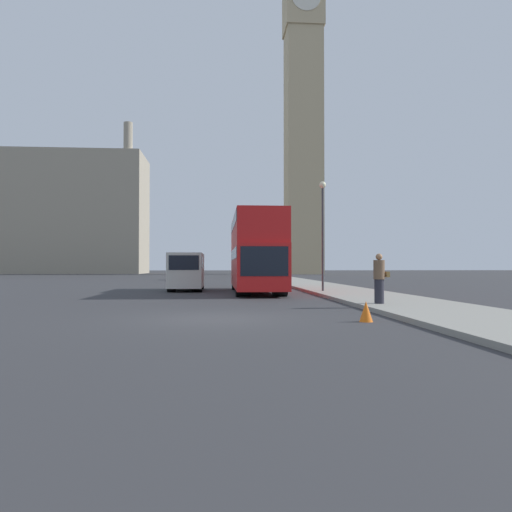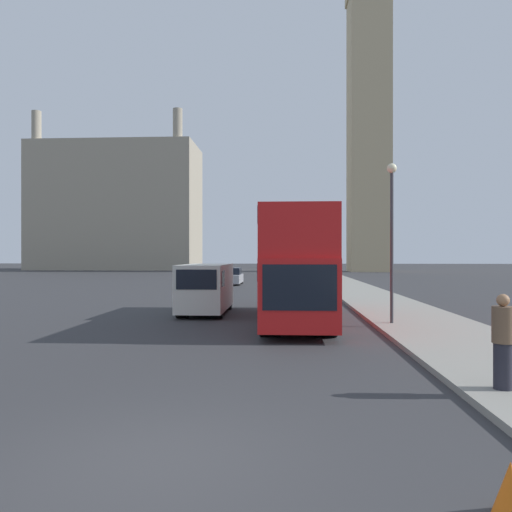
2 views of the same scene
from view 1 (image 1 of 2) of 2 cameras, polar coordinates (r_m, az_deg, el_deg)
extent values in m
plane|color=#333335|center=(14.17, -4.74, -7.15)|extent=(300.00, 300.00, 0.00)
cube|color=gray|center=(15.74, 21.79, -6.19)|extent=(3.98, 120.00, 0.15)
cube|color=tan|center=(93.03, 5.44, 11.70)|extent=(6.38, 6.38, 44.29)
cube|color=tan|center=(102.43, 5.41, 26.56)|extent=(6.89, 6.89, 9.58)
cube|color=#9E937F|center=(103.76, -20.73, 4.47)|extent=(29.56, 13.76, 22.97)
cylinder|color=#9E937F|center=(97.66, -14.41, 13.13)|extent=(1.65, 1.65, 5.05)
cube|color=red|center=(27.76, -0.01, -1.25)|extent=(2.48, 10.46, 2.26)
cube|color=red|center=(27.82, -0.01, 2.81)|extent=(2.48, 10.25, 1.68)
cube|color=black|center=(27.76, -0.01, 0.20)|extent=(2.52, 10.04, 0.55)
cube|color=black|center=(27.86, -0.01, 3.76)|extent=(2.52, 9.83, 0.55)
cube|color=black|center=(22.53, 0.97, -0.59)|extent=(2.18, 0.03, 1.35)
cylinder|color=black|center=(24.07, -1.49, -3.38)|extent=(0.69, 1.08, 1.08)
cylinder|color=black|center=(24.22, 2.73, -3.37)|extent=(0.69, 1.08, 1.08)
cylinder|color=black|center=(31.38, -2.13, -2.86)|extent=(0.69, 1.08, 1.08)
cylinder|color=black|center=(31.49, 1.12, -2.85)|extent=(0.69, 1.08, 1.08)
cube|color=silver|center=(30.31, -7.92, -1.62)|extent=(1.95, 5.04, 2.02)
cube|color=black|center=(27.78, -8.26, -0.75)|extent=(1.66, 0.02, 0.81)
cube|color=black|center=(28.67, -8.13, -0.76)|extent=(1.98, 0.91, 0.65)
cylinder|color=black|center=(28.68, -9.61, -3.32)|extent=(0.49, 0.76, 0.76)
cylinder|color=black|center=(28.58, -6.68, -3.34)|extent=(0.49, 0.76, 0.76)
cylinder|color=black|center=(32.09, -9.03, -3.09)|extent=(0.49, 0.76, 0.76)
cylinder|color=black|center=(32.00, -6.42, -3.10)|extent=(0.49, 0.76, 0.76)
cylinder|color=#23232D|center=(18.24, 13.90, -3.94)|extent=(0.34, 0.34, 0.86)
cylinder|color=brown|center=(18.22, 13.89, -1.52)|extent=(0.39, 0.39, 0.68)
sphere|color=#9E704C|center=(18.22, 13.88, -0.09)|extent=(0.23, 0.23, 0.23)
cube|color=olive|center=(18.32, 14.77, -2.05)|extent=(0.12, 0.24, 0.20)
cylinder|color=#38383D|center=(27.03, 7.64, 1.90)|extent=(0.12, 0.12, 5.52)
sphere|color=beige|center=(27.34, 7.62, 8.06)|extent=(0.36, 0.36, 0.36)
cube|color=#99999E|center=(52.69, -7.65, -2.17)|extent=(1.74, 4.67, 0.74)
cube|color=black|center=(52.80, -7.64, -1.43)|extent=(1.56, 2.24, 0.61)
cylinder|color=black|center=(51.25, -8.51, -2.44)|extent=(0.38, 0.61, 0.61)
cylinder|color=black|center=(51.17, -6.99, -2.45)|extent=(0.38, 0.61, 0.61)
cylinder|color=black|center=(54.23, -8.27, -2.37)|extent=(0.38, 0.61, 0.61)
cylinder|color=black|center=(54.15, -6.84, -2.37)|extent=(0.38, 0.61, 0.61)
cone|color=orange|center=(13.61, 12.46, -6.21)|extent=(0.36, 0.36, 0.55)
camera|label=2|loc=(8.04, 7.30, 7.18)|focal=35.00mm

